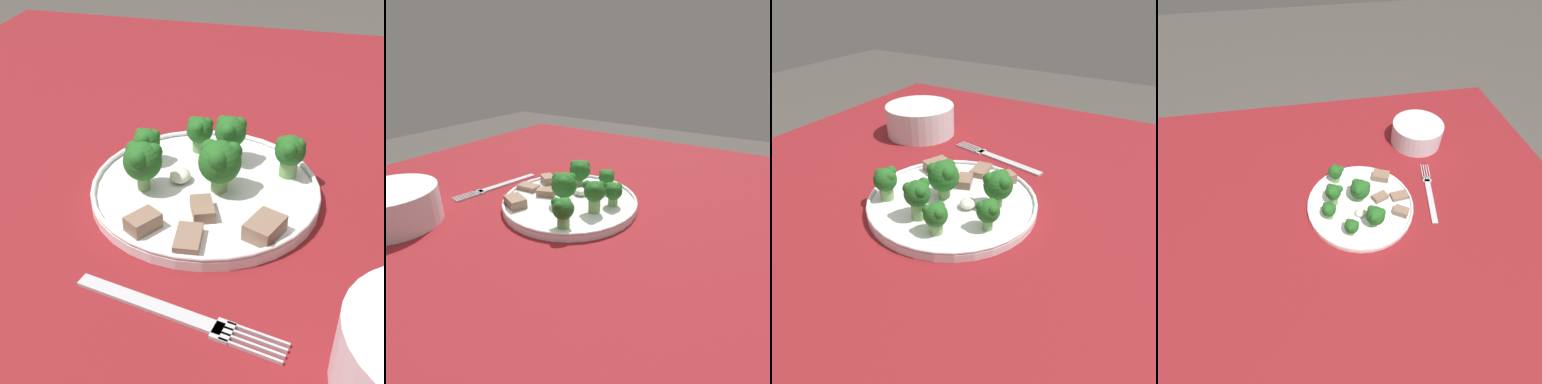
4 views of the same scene
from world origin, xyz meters
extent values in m
cube|color=maroon|center=(0.00, 0.00, 0.72)|extent=(1.25, 1.11, 0.03)
cylinder|color=brown|center=(0.57, 0.50, 0.35)|extent=(0.06, 0.06, 0.71)
cylinder|color=white|center=(0.05, 0.05, 0.74)|extent=(0.27, 0.27, 0.01)
torus|color=white|center=(0.05, 0.05, 0.75)|extent=(0.27, 0.27, 0.01)
cube|color=#B2B2B7|center=(0.24, 0.04, 0.74)|extent=(0.05, 0.15, 0.00)
cube|color=#B2B2B7|center=(0.26, 0.11, 0.74)|extent=(0.03, 0.02, 0.00)
cube|color=#B2B2B7|center=(0.27, 0.14, 0.74)|extent=(0.01, 0.06, 0.00)
cube|color=#B2B2B7|center=(0.27, 0.14, 0.74)|extent=(0.01, 0.06, 0.00)
cube|color=#B2B2B7|center=(0.26, 0.14, 0.74)|extent=(0.01, 0.06, 0.00)
cube|color=#B2B2B7|center=(0.25, 0.14, 0.74)|extent=(0.01, 0.06, 0.00)
cylinder|color=silver|center=(0.28, 0.28, 0.77)|extent=(0.16, 0.16, 0.07)
cylinder|color=silver|center=(0.28, 0.28, 0.76)|extent=(0.13, 0.13, 0.05)
cylinder|color=#709E56|center=(-0.02, 0.06, 0.76)|extent=(0.02, 0.02, 0.03)
sphere|color=#215B1E|center=(-0.02, 0.06, 0.79)|extent=(0.04, 0.04, 0.04)
sphere|color=#215B1E|center=(0.00, 0.06, 0.80)|extent=(0.02, 0.02, 0.02)
sphere|color=#215B1E|center=(-0.02, 0.07, 0.80)|extent=(0.02, 0.02, 0.02)
sphere|color=#215B1E|center=(-0.02, 0.05, 0.80)|extent=(0.02, 0.02, 0.02)
cylinder|color=#709E56|center=(0.07, -0.02, 0.76)|extent=(0.02, 0.02, 0.02)
sphere|color=#215B1E|center=(0.07, -0.02, 0.79)|extent=(0.05, 0.05, 0.05)
sphere|color=#215B1E|center=(0.09, -0.02, 0.80)|extent=(0.02, 0.02, 0.02)
sphere|color=#215B1E|center=(0.07, -0.01, 0.80)|extent=(0.02, 0.02, 0.02)
sphere|color=#215B1E|center=(0.07, -0.04, 0.80)|extent=(0.02, 0.02, 0.02)
cylinder|color=#709E56|center=(-0.03, 0.02, 0.76)|extent=(0.02, 0.02, 0.02)
sphere|color=#215B1E|center=(-0.03, 0.02, 0.78)|extent=(0.04, 0.04, 0.04)
sphere|color=#215B1E|center=(-0.02, 0.02, 0.79)|extent=(0.02, 0.02, 0.02)
sphere|color=#215B1E|center=(-0.04, 0.03, 0.79)|extent=(0.02, 0.02, 0.02)
sphere|color=#215B1E|center=(-0.04, 0.01, 0.79)|extent=(0.02, 0.02, 0.02)
cylinder|color=#709E56|center=(0.00, 0.14, 0.76)|extent=(0.02, 0.02, 0.02)
sphere|color=#215B1E|center=(0.00, 0.14, 0.78)|extent=(0.04, 0.04, 0.04)
sphere|color=#215B1E|center=(0.02, 0.14, 0.79)|extent=(0.02, 0.02, 0.02)
sphere|color=#215B1E|center=(0.00, 0.15, 0.79)|extent=(0.02, 0.02, 0.02)
sphere|color=#215B1E|center=(0.00, 0.13, 0.79)|extent=(0.02, 0.02, 0.02)
cylinder|color=#709E56|center=(0.05, 0.06, 0.76)|extent=(0.02, 0.02, 0.02)
sphere|color=#215B1E|center=(0.05, 0.06, 0.79)|extent=(0.05, 0.05, 0.05)
sphere|color=#215B1E|center=(0.07, 0.06, 0.80)|extent=(0.02, 0.02, 0.02)
sphere|color=#215B1E|center=(0.04, 0.08, 0.80)|extent=(0.02, 0.02, 0.02)
sphere|color=#215B1E|center=(0.05, 0.05, 0.80)|extent=(0.02, 0.02, 0.02)
cylinder|color=#709E56|center=(0.01, -0.04, 0.76)|extent=(0.01, 0.01, 0.02)
sphere|color=#215B1E|center=(0.01, -0.04, 0.78)|extent=(0.03, 0.03, 0.03)
sphere|color=#215B1E|center=(0.02, -0.04, 0.79)|extent=(0.02, 0.02, 0.02)
sphere|color=#215B1E|center=(0.01, -0.03, 0.79)|extent=(0.02, 0.02, 0.02)
sphere|color=#215B1E|center=(0.01, -0.05, 0.79)|extent=(0.02, 0.02, 0.02)
cube|color=#846651|center=(0.11, 0.06, 0.76)|extent=(0.04, 0.04, 0.01)
cube|color=#846651|center=(0.13, 0.13, 0.76)|extent=(0.05, 0.05, 0.02)
cube|color=#846651|center=(0.16, 0.05, 0.75)|extent=(0.05, 0.03, 0.01)
cube|color=#846651|center=(0.15, 0.00, 0.76)|extent=(0.04, 0.04, 0.02)
ellipsoid|color=silver|center=(0.05, 0.01, 0.76)|extent=(0.03, 0.03, 0.02)
camera|label=1|loc=(0.57, 0.16, 1.11)|focal=50.00mm
camera|label=2|loc=(-0.27, 0.50, 1.02)|focal=28.00mm
camera|label=3|loc=(-0.38, -0.23, 1.07)|focal=35.00mm
camera|label=4|loc=(-0.06, -0.43, 1.36)|focal=28.00mm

